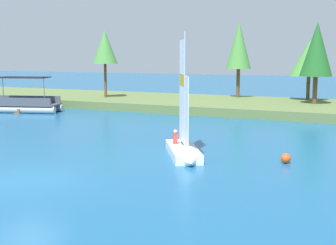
% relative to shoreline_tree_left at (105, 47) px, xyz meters
% --- Properties ---
extents(ground_plane, '(200.00, 200.00, 0.00)m').
position_rel_shoreline_tree_left_xyz_m(ground_plane, '(12.58, -24.91, -5.55)').
color(ground_plane, '#195684').
extents(shore_bank, '(80.00, 11.81, 0.70)m').
position_rel_shoreline_tree_left_xyz_m(shore_bank, '(12.58, 1.53, -5.20)').
color(shore_bank, '#5B703D').
rests_on(shore_bank, ground).
extents(shoreline_tree_left, '(2.41, 2.41, 6.50)m').
position_rel_shoreline_tree_left_xyz_m(shoreline_tree_left, '(0.00, 0.00, 0.00)').
color(shoreline_tree_left, brown).
rests_on(shoreline_tree_left, shore_bank).
extents(shoreline_tree_midleft, '(2.39, 2.39, 7.27)m').
position_rel_shoreline_tree_left_xyz_m(shoreline_tree_midleft, '(11.70, 5.47, 0.13)').
color(shoreline_tree_midleft, brown).
rests_on(shoreline_tree_midleft, shore_bank).
extents(shoreline_tree_centre, '(3.55, 3.55, 5.41)m').
position_rel_shoreline_tree_left_xyz_m(shoreline_tree_centre, '(18.30, 5.60, -1.06)').
color(shoreline_tree_centre, brown).
rests_on(shoreline_tree_centre, shore_bank).
extents(shoreline_tree_midright, '(2.68, 2.68, 6.82)m').
position_rel_shoreline_tree_left_xyz_m(shoreline_tree_midright, '(19.35, 2.28, -0.32)').
color(shoreline_tree_midright, brown).
rests_on(shoreline_tree_midright, shore_bank).
extents(wooden_dock, '(1.78, 5.46, 0.38)m').
position_rel_shoreline_tree_left_xyz_m(wooden_dock, '(-3.24, -6.60, -5.36)').
color(wooden_dock, brown).
rests_on(wooden_dock, ground).
extents(sailboat, '(3.42, 4.56, 6.13)m').
position_rel_shoreline_tree_left_xyz_m(sailboat, '(16.58, -18.93, -5.05)').
color(sailboat, white).
rests_on(sailboat, ground).
extents(pontoon_boat, '(6.50, 3.95, 2.97)m').
position_rel_shoreline_tree_left_xyz_m(pontoon_boat, '(-2.83, -8.23, -4.86)').
color(pontoon_boat, '#B2B2B7').
rests_on(pontoon_boat, ground).
extents(channel_buoy, '(0.44, 0.44, 0.44)m').
position_rel_shoreline_tree_left_xyz_m(channel_buoy, '(20.95, -17.85, -5.33)').
color(channel_buoy, '#E54C19').
rests_on(channel_buoy, ground).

